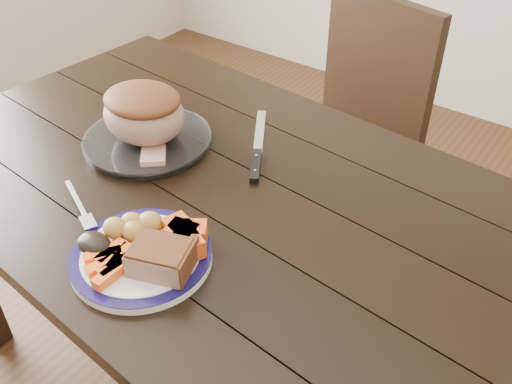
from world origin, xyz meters
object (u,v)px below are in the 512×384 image
Objects in this scene: serving_platter at (148,141)px; carving_knife at (257,156)px; dinner_plate at (142,257)px; pork_slice at (161,258)px; roast_joint at (144,115)px; chair_far at (349,127)px; fork at (81,208)px; dining_table at (233,224)px.

serving_platter is 1.07× the size of carving_knife.
dinner_plate is 2.54× the size of pork_slice.
carving_knife is at bearing 23.15° from roast_joint.
chair_far is at bearing 94.53° from dinner_plate.
dinner_plate is 1.58× the size of fork.
fork reaches higher than dining_table.
chair_far is 4.58× the size of roast_joint.
serving_platter is (-0.28, 0.03, 0.10)m from dining_table.
roast_joint reaches higher than dinner_plate.
chair_far is at bearing 152.74° from carving_knife.
serving_platter is 0.07m from roast_joint.
chair_far is at bearing 74.52° from serving_platter.
roast_joint reaches higher than pork_slice.
chair_far is 3.08× the size of serving_platter.
pork_slice reaches higher than carving_knife.
dinner_plate is 0.95× the size of carving_knife.
dining_table is 5.93× the size of carving_knife.
dinner_plate is (-0.01, -0.26, 0.10)m from dining_table.
chair_far is 0.77m from serving_platter.
carving_knife is at bearing 90.21° from fork.
dining_table is 0.30m from serving_platter.
pork_slice is 0.52× the size of roast_joint.
roast_joint is (0.00, 0.00, 0.07)m from serving_platter.
carving_knife is at bearing 101.59° from pork_slice.
roast_joint is (-0.33, 0.30, 0.04)m from pork_slice.
dinner_plate is at bearing -47.05° from serving_platter.
fork is (-0.20, -0.24, 0.11)m from dining_table.
pork_slice is 0.45m from roast_joint.
roast_joint is (-0.28, 0.03, 0.18)m from dining_table.
pork_slice is at bearing -4.76° from dinner_plate.
roast_joint is (-0.08, 0.27, 0.06)m from fork.
chair_far is 1.03m from dinner_plate.
fork reaches higher than carving_knife.
pork_slice is at bearing -41.94° from roast_joint.
dining_table is at bearing -19.25° from carving_knife.
fork is (-0.11, -0.98, 0.25)m from chair_far.
dinner_plate is 0.40m from serving_platter.
chair_far reaches higher than serving_platter.
dinner_plate is (0.08, -1.00, 0.23)m from chair_far.
dining_table is 0.28m from dinner_plate.
fork is (-0.19, 0.02, 0.01)m from dinner_plate.
pork_slice is (0.06, -0.00, 0.04)m from dinner_plate.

